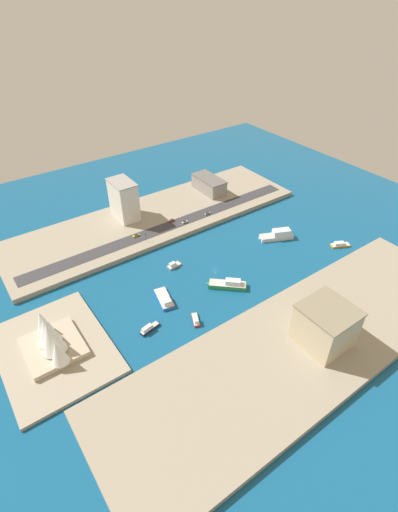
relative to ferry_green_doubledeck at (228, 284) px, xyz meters
The scene contains 22 objects.
ground_plane 19.11m from the ferry_green_doubledeck, 12.28° to the right, with size 440.00×440.00×0.00m, color #145684.
quay_west 60.70m from the ferry_green_doubledeck, behind, with size 70.00×240.00×3.50m, color #9E937F.
quay_east 97.77m from the ferry_green_doubledeck, ahead, with size 70.00×240.00×3.50m, color #9E937F.
peninsula_point 108.32m from the ferry_green_doubledeck, 82.77° to the left, with size 71.26×54.27×2.00m, color #A89E89.
road_strip 78.49m from the ferry_green_doubledeck, ahead, with size 12.00×228.00×0.15m, color #38383D.
ferry_green_doubledeck is the anchor object (origin of this frame).
tugboat_red 36.12m from the ferry_green_doubledeck, 110.22° to the left, with size 11.41×7.29×3.77m.
catamaran_blue 41.51m from the ferry_green_doubledeck, 72.30° to the left, with size 21.24×11.58×4.86m.
yacht_sleek_gray 41.24m from the ferry_green_doubledeck, 24.22° to the left, with size 5.15×10.68×3.73m.
patrol_launch_navy 59.12m from the ferry_green_doubledeck, 92.72° to the left, with size 5.39×13.63×3.85m.
water_taxi_orange 96.14m from the ferry_green_doubledeck, 97.57° to the right, with size 10.48×14.49×3.44m.
ferry_white_commuter 68.76m from the ferry_green_doubledeck, 71.96° to the right, with size 17.25×26.51×7.22m.
hotel_broad_white 112.61m from the ferry_green_doubledeck, ahead, with size 24.98×15.67×30.92m.
office_block_beige 67.95m from the ferry_green_doubledeck, behind, with size 26.31×25.80×23.47m.
carpark_squat_concrete 125.96m from the ferry_green_doubledeck, 31.15° to the right, with size 33.14×16.17×12.63m.
van_white 77.39m from the ferry_green_doubledeck, 13.05° to the right, with size 2.03×4.77×1.66m.
taxi_yellow_cab 83.67m from the ferry_green_doubledeck, 15.70° to the left, with size 2.09×5.13×1.49m.
pickup_red 83.64m from the ferry_green_doubledeck, ahead, with size 2.20×4.76×1.70m.
sedan_silver 85.24m from the ferry_green_doubledeck, 27.66° to the right, with size 1.87×4.81×1.66m.
traffic_light_waterfront 73.73m from the ferry_green_doubledeck, 15.37° to the left, with size 0.36×0.36×6.50m.
opera_landmark 108.61m from the ferry_green_doubledeck, 82.79° to the left, with size 35.52×28.93×21.61m.
park_tree_cluster 57.09m from the ferry_green_doubledeck, 153.02° to the right, with size 11.71×14.42×8.78m.
Camera 1 is at (-157.65, 125.98, 163.66)m, focal length 26.93 mm.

